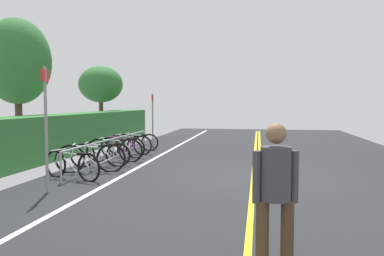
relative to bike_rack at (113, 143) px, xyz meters
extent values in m
cube|color=#232628|center=(-1.83, -4.36, -0.59)|extent=(34.21, 10.46, 0.05)
cube|color=gold|center=(-1.83, -4.44, -0.56)|extent=(30.79, 0.10, 0.00)
cube|color=gold|center=(-1.83, -4.28, -0.56)|extent=(30.79, 0.10, 0.00)
cube|color=white|center=(-1.83, -1.07, -0.56)|extent=(30.79, 0.12, 0.00)
cylinder|color=#9EA0A5|center=(-3.26, 0.00, -0.21)|extent=(0.05, 0.05, 0.71)
cylinder|color=#9EA0A5|center=(-1.63, 0.00, -0.21)|extent=(0.05, 0.05, 0.71)
cylinder|color=#9EA0A5|center=(0.00, 0.00, -0.21)|extent=(0.05, 0.05, 0.71)
cylinder|color=#9EA0A5|center=(1.63, 0.00, -0.21)|extent=(0.05, 0.05, 0.71)
cylinder|color=#9EA0A5|center=(3.26, 0.00, -0.21)|extent=(0.05, 0.05, 0.71)
cylinder|color=#9EA0A5|center=(0.00, 0.00, 0.15)|extent=(6.52, 0.04, 0.04)
torus|color=black|center=(-2.60, 0.49, -0.24)|extent=(0.29, 0.68, 0.70)
torus|color=black|center=(-2.97, -0.54, -0.24)|extent=(0.29, 0.68, 0.70)
cylinder|color=silver|center=(-2.74, 0.10, -0.16)|extent=(0.24, 0.60, 0.48)
cylinder|color=silver|center=(-2.76, 0.04, 0.05)|extent=(0.29, 0.71, 0.07)
cylinder|color=silver|center=(-2.86, -0.24, -0.18)|extent=(0.09, 0.18, 0.43)
cylinder|color=silver|center=(-2.90, -0.36, -0.32)|extent=(0.17, 0.38, 0.18)
cylinder|color=silver|center=(-2.93, -0.42, -0.11)|extent=(0.12, 0.26, 0.30)
cylinder|color=silver|center=(-2.62, 0.44, -0.09)|extent=(0.08, 0.15, 0.32)
cube|color=black|center=(-2.89, -0.31, 0.06)|extent=(0.14, 0.22, 0.05)
cylinder|color=silver|center=(-2.64, 0.39, 0.11)|extent=(0.44, 0.18, 0.03)
torus|color=black|center=(-2.00, 0.41, -0.21)|extent=(0.29, 0.75, 0.77)
torus|color=black|center=(-1.68, -0.58, -0.21)|extent=(0.29, 0.75, 0.77)
cylinder|color=white|center=(-1.88, 0.04, -0.12)|extent=(0.21, 0.58, 0.53)
cylinder|color=white|center=(-1.86, -0.02, 0.11)|extent=(0.25, 0.69, 0.07)
cylinder|color=white|center=(-1.77, -0.29, -0.14)|extent=(0.09, 0.17, 0.47)
cylinder|color=white|center=(-1.74, -0.40, -0.29)|extent=(0.15, 0.37, 0.19)
cylinder|color=white|center=(-1.72, -0.47, -0.06)|extent=(0.11, 0.26, 0.32)
cylinder|color=white|center=(-1.98, 0.37, -0.04)|extent=(0.08, 0.14, 0.35)
cube|color=black|center=(-1.75, -0.36, 0.12)|extent=(0.14, 0.21, 0.05)
cylinder|color=white|center=(-1.97, 0.32, 0.18)|extent=(0.45, 0.17, 0.03)
torus|color=black|center=(-1.08, 0.50, -0.24)|extent=(0.24, 0.69, 0.70)
torus|color=black|center=(-0.82, -0.46, -0.24)|extent=(0.24, 0.69, 0.70)
cylinder|color=silver|center=(-0.99, 0.14, -0.16)|extent=(0.18, 0.56, 0.48)
cylinder|color=silver|center=(-0.97, 0.08, 0.05)|extent=(0.21, 0.66, 0.07)
cylinder|color=silver|center=(-0.90, -0.18, -0.18)|extent=(0.08, 0.17, 0.43)
cylinder|color=silver|center=(-0.87, -0.29, -0.31)|extent=(0.13, 0.36, 0.18)
cylinder|color=silver|center=(-0.85, -0.35, -0.10)|extent=(0.10, 0.25, 0.30)
cylinder|color=silver|center=(-1.07, 0.45, -0.09)|extent=(0.07, 0.14, 0.32)
cube|color=black|center=(-0.88, -0.25, 0.06)|extent=(0.13, 0.21, 0.05)
cylinder|color=silver|center=(-1.06, 0.40, 0.12)|extent=(0.45, 0.15, 0.03)
torus|color=black|center=(-0.08, 0.46, -0.22)|extent=(0.14, 0.75, 0.75)
torus|color=black|center=(0.04, -0.54, -0.22)|extent=(0.14, 0.75, 0.75)
cylinder|color=silver|center=(-0.04, 0.09, -0.13)|extent=(0.10, 0.58, 0.51)
cylinder|color=silver|center=(-0.03, 0.02, 0.09)|extent=(0.12, 0.69, 0.07)
cylinder|color=silver|center=(0.00, -0.25, -0.15)|extent=(0.06, 0.17, 0.46)
cylinder|color=silver|center=(0.02, -0.36, -0.30)|extent=(0.08, 0.37, 0.19)
cylinder|color=silver|center=(0.02, -0.43, -0.07)|extent=(0.07, 0.25, 0.32)
cylinder|color=silver|center=(-0.08, 0.41, -0.05)|extent=(0.05, 0.14, 0.34)
cube|color=black|center=(0.01, -0.32, 0.11)|extent=(0.10, 0.21, 0.05)
cylinder|color=silver|center=(-0.07, 0.36, 0.16)|extent=(0.46, 0.08, 0.03)
torus|color=black|center=(1.06, 0.54, -0.24)|extent=(0.18, 0.70, 0.70)
torus|color=black|center=(0.88, -0.42, -0.24)|extent=(0.18, 0.70, 0.70)
cylinder|color=purple|center=(0.99, 0.18, -0.16)|extent=(0.13, 0.56, 0.48)
cylinder|color=purple|center=(0.98, 0.12, 0.05)|extent=(0.15, 0.66, 0.07)
cylinder|color=purple|center=(0.93, -0.14, -0.18)|extent=(0.06, 0.16, 0.43)
cylinder|color=purple|center=(0.91, -0.25, -0.32)|extent=(0.10, 0.36, 0.18)
cylinder|color=purple|center=(0.90, -0.31, -0.11)|extent=(0.08, 0.25, 0.30)
cylinder|color=purple|center=(1.05, 0.50, -0.09)|extent=(0.06, 0.14, 0.32)
cube|color=black|center=(0.92, -0.20, 0.06)|extent=(0.11, 0.21, 0.05)
cylinder|color=purple|center=(1.04, 0.45, 0.11)|extent=(0.46, 0.11, 0.03)
torus|color=black|center=(1.85, 0.62, -0.24)|extent=(0.15, 0.70, 0.70)
torus|color=black|center=(1.72, -0.41, -0.24)|extent=(0.15, 0.70, 0.70)
cylinder|color=silver|center=(1.80, 0.23, -0.16)|extent=(0.11, 0.59, 0.48)
cylinder|color=silver|center=(1.80, 0.17, 0.05)|extent=(0.13, 0.70, 0.07)
cylinder|color=silver|center=(1.76, -0.11, -0.18)|extent=(0.06, 0.17, 0.43)
cylinder|color=silver|center=(1.74, -0.23, -0.31)|extent=(0.08, 0.38, 0.18)
cylinder|color=silver|center=(1.74, -0.29, -0.10)|extent=(0.07, 0.26, 0.30)
cylinder|color=silver|center=(1.85, 0.57, -0.09)|extent=(0.05, 0.14, 0.32)
cube|color=black|center=(1.75, -0.18, 0.06)|extent=(0.11, 0.21, 0.05)
cylinder|color=silver|center=(1.84, 0.51, 0.12)|extent=(0.46, 0.09, 0.03)
torus|color=black|center=(2.79, 0.61, -0.26)|extent=(0.09, 0.67, 0.67)
torus|color=black|center=(2.84, -0.35, -0.26)|extent=(0.09, 0.67, 0.67)
cylinder|color=silver|center=(2.81, 0.25, -0.18)|extent=(0.06, 0.55, 0.46)
cylinder|color=silver|center=(2.82, 0.19, 0.02)|extent=(0.07, 0.65, 0.07)
cylinder|color=silver|center=(2.83, -0.07, -0.20)|extent=(0.04, 0.16, 0.41)
cylinder|color=silver|center=(2.83, -0.18, -0.33)|extent=(0.05, 0.35, 0.17)
cylinder|color=silver|center=(2.84, -0.24, -0.13)|extent=(0.05, 0.24, 0.28)
cylinder|color=silver|center=(2.80, 0.56, -0.11)|extent=(0.04, 0.13, 0.30)
cube|color=black|center=(2.83, -0.14, 0.03)|extent=(0.09, 0.20, 0.05)
cylinder|color=silver|center=(2.80, 0.51, 0.08)|extent=(0.46, 0.05, 0.03)
cylinder|color=#4C3826|center=(-7.21, -4.70, -0.16)|extent=(0.14, 0.14, 0.80)
cylinder|color=#4C3826|center=(-7.27, -4.44, -0.16)|extent=(0.14, 0.14, 0.80)
cylinder|color=#3F3F47|center=(-7.24, -4.57, 0.52)|extent=(0.32, 0.32, 0.57)
sphere|color=#8C6647|center=(-7.24, -4.57, 0.94)|extent=(0.22, 0.22, 0.22)
cylinder|color=#3F3F47|center=(-7.20, -4.77, 0.49)|extent=(0.09, 0.09, 0.55)
cylinder|color=#3F3F47|center=(-7.28, -4.38, 0.49)|extent=(0.09, 0.09, 0.55)
cylinder|color=gray|center=(-4.16, -0.19, 0.71)|extent=(0.06, 0.06, 2.54)
cube|color=red|center=(-4.16, -0.19, 1.80)|extent=(0.36, 0.09, 0.24)
cylinder|color=gray|center=(4.32, -0.06, 0.53)|extent=(0.06, 0.06, 2.18)
cube|color=red|center=(4.32, -0.06, 1.44)|extent=(0.36, 0.07, 0.24)
cube|color=#2D6B30|center=(1.50, 2.35, 0.14)|extent=(15.52, 1.24, 1.41)
cylinder|color=#473323|center=(1.14, 3.92, 0.39)|extent=(0.24, 0.24, 1.91)
ellipsoid|color=#2D6B30|center=(1.14, 3.92, 2.69)|extent=(2.29, 2.29, 2.99)
cylinder|color=#473323|center=(7.19, 3.39, 0.39)|extent=(0.21, 0.21, 1.90)
ellipsoid|color=#2D6B30|center=(7.19, 3.39, 2.16)|extent=(2.17, 2.17, 1.81)
camera|label=1|loc=(-11.40, -4.39, 1.27)|focal=36.70mm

